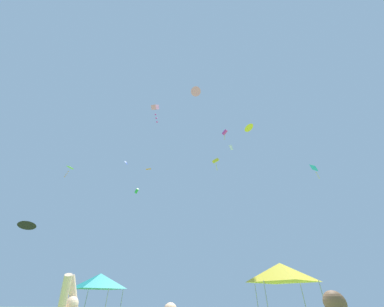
{
  "coord_description": "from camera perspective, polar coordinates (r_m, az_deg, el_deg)",
  "views": [
    {
      "loc": [
        0.31,
        -4.08,
        1.74
      ],
      "look_at": [
        -1.34,
        17.17,
        16.25
      ],
      "focal_mm": 20.01,
      "sensor_mm": 36.0,
      "label": 1
    }
  ],
  "objects": [
    {
      "name": "kite_blue_delta",
      "position": [
        27.41,
        -17.1,
        -2.31
      ],
      "size": [
        0.53,
        0.7,
        0.57
      ],
      "color": "blue"
    },
    {
      "name": "kite_pink_delta",
      "position": [
        27.09,
        1.0,
        16.22
      ],
      "size": [
        1.41,
        1.3,
        0.82
      ],
      "color": "pink"
    },
    {
      "name": "canopy_tent_yellow",
      "position": [
        17.43,
        22.73,
        -27.19
      ],
      "size": [
        3.53,
        3.53,
        3.78
      ],
      "color": "#9E9EA3",
      "rests_on": "ground"
    },
    {
      "name": "kite_lime_delta",
      "position": [
        32.44,
        -29.71,
        -3.29
      ],
      "size": [
        1.19,
        1.2,
        1.82
      ],
      "color": "#75D138"
    },
    {
      "name": "kite_black_delta",
      "position": [
        23.71,
        -37.66,
        -14.78
      ],
      "size": [
        1.93,
        1.93,
        0.56
      ],
      "color": "black"
    },
    {
      "name": "kite_green_box",
      "position": [
        39.03,
        -14.54,
        -9.61
      ],
      "size": [
        0.85,
        0.86,
        0.81
      ],
      "color": "green"
    },
    {
      "name": "kite_yellow_delta",
      "position": [
        33.08,
        14.85,
        6.72
      ],
      "size": [
        1.84,
        1.88,
        0.81
      ],
      "color": "yellow"
    },
    {
      "name": "canopy_tent_teal",
      "position": [
        19.72,
        -23.45,
        -28.74
      ],
      "size": [
        3.12,
        3.12,
        3.34
      ],
      "color": "#9E9EA3",
      "rests_on": "ground"
    },
    {
      "name": "kite_pink_box",
      "position": [
        18.8,
        -9.76,
        11.94
      ],
      "size": [
        0.63,
        1.0,
        2.28
      ],
      "color": "pink"
    },
    {
      "name": "kite_orange_diamond",
      "position": [
        36.35,
        -11.56,
        -4.0
      ],
      "size": [
        1.09,
        1.19,
        0.49
      ],
      "color": "orange"
    },
    {
      "name": "kite_magenta_box",
      "position": [
        40.54,
        8.71,
        5.54
      ],
      "size": [
        1.12,
        1.06,
        2.37
      ],
      "color": "#D6389E"
    },
    {
      "name": "kite_white_box",
      "position": [
        40.58,
        10.4,
        1.62
      ],
      "size": [
        0.81,
        0.76,
        1.02
      ],
      "color": "white"
    },
    {
      "name": "kite_yellow_box",
      "position": [
        36.93,
        6.32,
        -2.03
      ],
      "size": [
        1.26,
        0.85,
        2.61
      ],
      "color": "yellow"
    },
    {
      "name": "kite_cyan_diamond",
      "position": [
        39.74,
        29.89,
        -3.45
      ],
      "size": [
        0.9,
        0.91,
        2.64
      ],
      "color": "#2DB7CC"
    }
  ]
}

